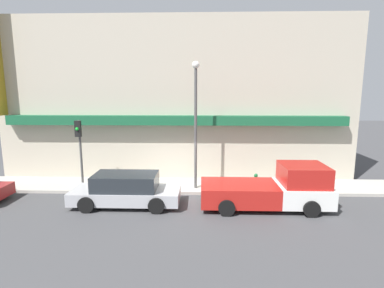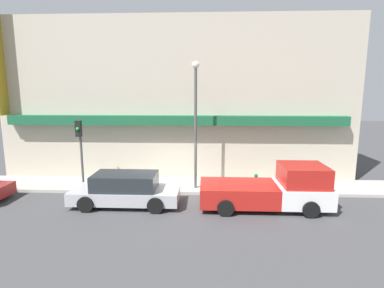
% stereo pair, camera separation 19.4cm
% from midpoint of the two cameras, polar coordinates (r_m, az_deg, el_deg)
% --- Properties ---
extents(ground_plane, '(80.00, 80.00, 0.00)m').
position_cam_midpoint_polar(ground_plane, '(14.80, -4.27, -9.62)').
color(ground_plane, '#424244').
extents(sidewalk, '(36.00, 2.43, 0.15)m').
position_cam_midpoint_polar(sidewalk, '(15.92, -3.81, -7.92)').
color(sidewalk, '#ADA89E').
rests_on(sidewalk, ground).
extents(building, '(19.80, 3.80, 10.96)m').
position_cam_midpoint_polar(building, '(17.86, -3.19, 8.42)').
color(building, '#BCB29E').
rests_on(building, ground).
extents(pickup_truck, '(5.43, 2.27, 1.89)m').
position_cam_midpoint_polar(pickup_truck, '(13.45, 14.78, -8.26)').
color(pickup_truck, white).
rests_on(pickup_truck, ground).
extents(parked_car, '(4.70, 1.97, 1.43)m').
position_cam_midpoint_polar(parked_car, '(13.58, -12.86, -8.54)').
color(parked_car, '#ADADB2').
rests_on(parked_car, ground).
extents(fire_hydrant, '(0.20, 0.20, 0.74)m').
position_cam_midpoint_polar(fire_hydrant, '(15.53, 11.69, -6.87)').
color(fire_hydrant, '#196633').
rests_on(fire_hydrant, sidewalk).
extents(street_lamp, '(0.36, 0.36, 6.23)m').
position_cam_midpoint_polar(street_lamp, '(14.58, 0.31, 6.13)').
color(street_lamp, '#4C4C4C').
rests_on(street_lamp, sidewalk).
extents(traffic_light, '(0.28, 0.42, 3.40)m').
position_cam_midpoint_polar(traffic_light, '(16.03, -20.98, 0.47)').
color(traffic_light, '#4C4C4C').
rests_on(traffic_light, sidewalk).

